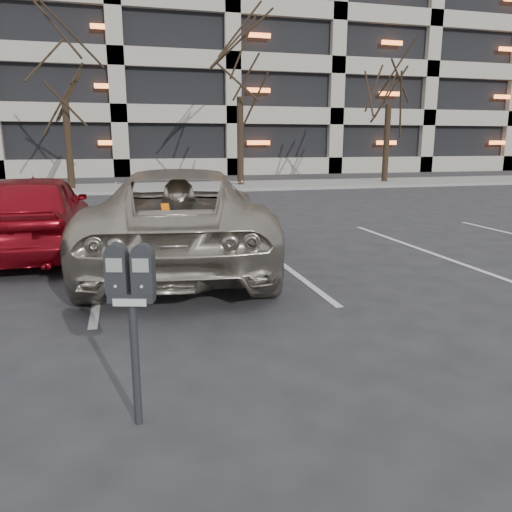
% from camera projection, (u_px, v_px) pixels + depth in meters
% --- Properties ---
extents(ground, '(140.00, 140.00, 0.00)m').
position_uv_depth(ground, '(219.00, 310.00, 5.84)').
color(ground, '#28282B').
rests_on(ground, ground).
extents(sidewalk, '(80.00, 4.00, 0.12)m').
position_uv_depth(sidewalk, '(148.00, 188.00, 20.91)').
color(sidewalk, gray).
rests_on(sidewalk, ground).
extents(stall_lines, '(16.90, 5.20, 0.00)m').
position_uv_depth(stall_lines, '(101.00, 270.00, 7.66)').
color(stall_lines, silver).
rests_on(stall_lines, ground).
extents(parking_garage, '(52.00, 20.00, 19.00)m').
position_uv_depth(parking_garage, '(288.00, 45.00, 38.67)').
color(parking_garage, black).
rests_on(parking_garage, ground).
extents(tree_b, '(3.46, 3.46, 7.87)m').
position_uv_depth(tree_b, '(60.00, 41.00, 18.90)').
color(tree_b, black).
rests_on(tree_b, ground).
extents(tree_c, '(3.72, 3.72, 8.45)m').
position_uv_depth(tree_c, '(240.00, 38.00, 20.56)').
color(tree_c, black).
rests_on(tree_c, ground).
extents(tree_d, '(3.53, 3.53, 8.01)m').
position_uv_depth(tree_d, '(391.00, 54.00, 22.38)').
color(tree_d, black).
rests_on(tree_d, ground).
extents(parking_meter, '(0.34, 0.21, 1.25)m').
position_uv_depth(parking_meter, '(131.00, 291.00, 3.27)').
color(parking_meter, black).
rests_on(parking_meter, ground).
extents(suv_silver, '(3.26, 5.79, 1.53)m').
position_uv_depth(suv_silver, '(181.00, 217.00, 7.90)').
color(suv_silver, '#B4A999').
rests_on(suv_silver, ground).
extents(car_red, '(1.70, 4.21, 1.43)m').
position_uv_depth(car_red, '(35.00, 213.00, 8.65)').
color(car_red, maroon).
rests_on(car_red, ground).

